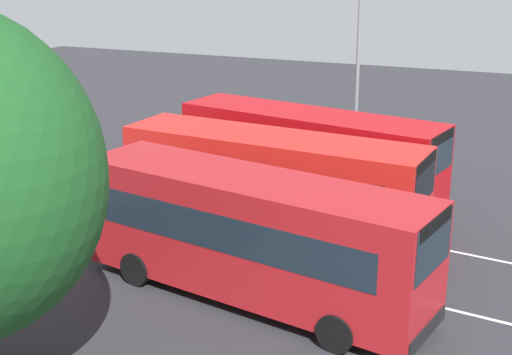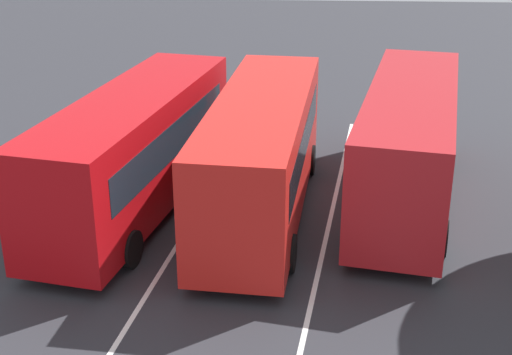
% 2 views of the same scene
% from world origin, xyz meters
% --- Properties ---
extents(ground_plane, '(71.66, 71.66, 0.00)m').
position_xyz_m(ground_plane, '(0.00, 0.00, 0.00)').
color(ground_plane, '#2B2B30').
extents(bus_far_left, '(9.91, 4.17, 3.33)m').
position_xyz_m(bus_far_left, '(0.53, -3.93, 1.82)').
color(bus_far_left, '#AD191E').
rests_on(bus_far_left, ground).
extents(bus_center_left, '(9.81, 3.17, 3.33)m').
position_xyz_m(bus_center_left, '(-0.54, 0.17, 1.82)').
color(bus_center_left, red).
rests_on(bus_center_left, ground).
extents(bus_center_right, '(9.91, 4.18, 3.33)m').
position_xyz_m(bus_center_right, '(-0.48, 3.64, 1.82)').
color(bus_center_right, '#B70C11').
rests_on(bus_center_right, ground).
extents(pedestrian, '(0.45, 0.45, 1.65)m').
position_xyz_m(pedestrian, '(7.72, 1.18, 0.97)').
color(pedestrian, '#232833').
rests_on(pedestrian, ground).
extents(lane_stripe_outer_left, '(14.79, 2.04, 0.01)m').
position_xyz_m(lane_stripe_outer_left, '(0.00, -1.87, 0.00)').
color(lane_stripe_outer_left, silver).
rests_on(lane_stripe_outer_left, ground).
extents(lane_stripe_inner_left, '(14.79, 2.04, 0.01)m').
position_xyz_m(lane_stripe_inner_left, '(0.00, 1.87, 0.00)').
color(lane_stripe_inner_left, silver).
rests_on(lane_stripe_inner_left, ground).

